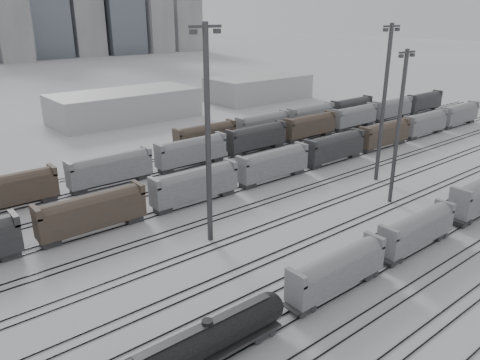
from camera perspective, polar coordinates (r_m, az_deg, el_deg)
ground at (r=61.63m, az=19.22°, el=-9.49°), size 900.00×900.00×0.00m
tracks at (r=70.90m, az=7.27°, el=-4.41°), size 220.00×71.50×0.16m
tank_car_b at (r=42.68m, az=-3.96°, el=-18.84°), size 17.09×2.85×4.22m
hopper_car_a at (r=52.27m, az=11.78°, el=-10.57°), size 13.43×2.67×4.80m
hopper_car_b at (r=64.01m, az=20.77°, el=-5.54°), size 13.57×2.70×4.85m
light_mast_b at (r=58.58m, az=-3.94°, el=5.79°), size 4.48×0.72×27.98m
light_mast_c at (r=75.93m, az=18.77°, el=6.40°), size 3.83×0.61×23.94m
light_mast_d at (r=85.59m, az=17.15°, el=9.22°), size 4.36×0.70×27.27m
bg_string_near at (r=84.75m, az=4.04°, el=1.81°), size 151.00×3.00×5.60m
bg_string_mid at (r=102.56m, az=2.02°, el=5.07°), size 151.00×3.00×5.60m
bg_string_far at (r=119.87m, az=5.84°, el=7.17°), size 66.00×3.00×5.60m
warehouse_mid at (r=136.68m, az=-13.84°, el=8.80°), size 40.00×18.00×8.00m
warehouse_right at (r=164.08m, az=2.29°, el=11.15°), size 35.00×18.00×8.00m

